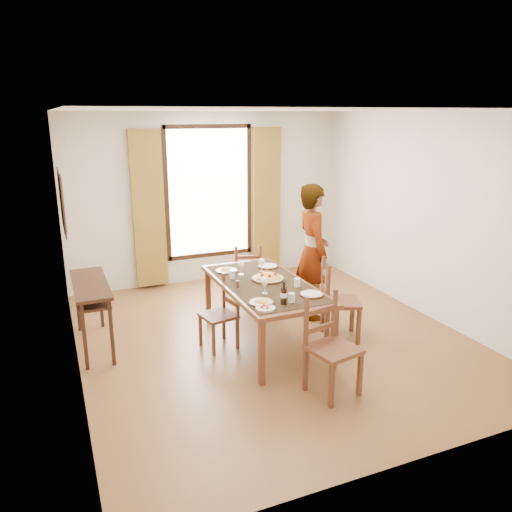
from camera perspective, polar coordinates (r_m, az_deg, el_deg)
name	(u,v)px	position (r m, az deg, el deg)	size (l,w,h in m)	color
ground	(272,338)	(6.24, 1.85, -9.29)	(5.00, 5.00, 0.00)	#53291A
room_shell	(268,213)	(5.86, 1.42, 4.96)	(4.60, 5.10, 2.74)	beige
console_table	(91,292)	(6.06, -18.36, -3.92)	(0.38, 1.20, 0.80)	black
dining_table	(265,288)	(5.87, 0.98, -3.64)	(0.96, 1.91, 0.76)	brown
chair_west	(221,315)	(5.88, -4.04, -6.80)	(0.44, 0.44, 0.84)	#532E1B
chair_north	(247,275)	(7.20, -1.03, -2.23)	(0.48, 0.48, 0.89)	#532E1B
chair_south	(331,349)	(4.99, 8.55, -10.45)	(0.52, 0.52, 0.99)	#532E1B
chair_east	(338,303)	(6.14, 9.35, -5.29)	(0.57, 0.57, 0.99)	#532E1B
man	(313,252)	(6.64, 6.48, 0.49)	(0.52, 0.71, 1.80)	#95999D
plate_sw	(261,301)	(5.22, 0.61, -5.15)	(0.27, 0.27, 0.05)	silver
plate_se	(312,293)	(5.48, 6.38, -4.20)	(0.27, 0.27, 0.05)	silver
plate_nw	(226,269)	(6.26, -3.40, -1.53)	(0.27, 0.27, 0.05)	silver
plate_ne	(268,265)	(6.43, 1.36, -1.03)	(0.27, 0.27, 0.05)	silver
pasta_platter	(268,276)	(5.93, 1.39, -2.26)	(0.40, 0.40, 0.10)	#C05118
caprese_plate	(266,307)	(5.08, 1.10, -5.85)	(0.20, 0.20, 0.04)	silver
wine_glass_a	(265,286)	(5.47, 1.01, -3.41)	(0.08, 0.08, 0.18)	white
wine_glass_b	(262,265)	(6.19, 0.64, -1.05)	(0.08, 0.08, 0.18)	white
wine_glass_c	(241,268)	(6.10, -1.72, -1.33)	(0.08, 0.08, 0.18)	white
tumbler_a	(297,283)	(5.71, 4.72, -3.06)	(0.07, 0.07, 0.10)	silver
tumbler_b	(232,274)	(5.99, -2.76, -2.11)	(0.07, 0.07, 0.10)	silver
tumbler_c	(292,298)	(5.25, 4.10, -4.77)	(0.07, 0.07, 0.10)	silver
wine_bottle	(284,293)	(5.17, 3.20, -4.22)	(0.07, 0.07, 0.25)	black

